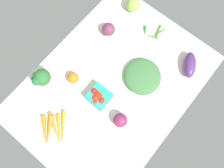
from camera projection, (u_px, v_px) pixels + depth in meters
tablecloth at (112, 86)px, 124.88cm from camera, size 104.00×76.00×2.00cm
heirloom_tomato_green at (133, 5)px, 133.27cm from camera, size 8.33×8.33×8.33cm
carrot_bunch at (53, 130)px, 115.98cm from camera, size 19.91×18.69×2.95cm
red_onion_center at (120, 120)px, 115.02cm from camera, size 7.13×7.13×7.13cm
red_onion_near_basket at (108, 29)px, 129.30cm from camera, size 7.40×7.40×7.40cm
eggplant at (190, 65)px, 123.79cm from camera, size 15.89×12.95×6.44cm
broccoli_head at (41, 78)px, 117.40cm from camera, size 9.98×9.12×11.71cm
berry_basket at (99, 97)px, 118.77cm from camera, size 10.48×10.48×6.71cm
okra_pile at (154, 33)px, 131.84cm from camera, size 13.37×11.72×1.99cm
leafy_greens_clump at (143, 76)px, 123.01cm from camera, size 28.50×28.42×4.42cm
heirloom_tomato_orange at (73, 78)px, 121.85cm from camera, size 6.09×6.09×6.09cm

